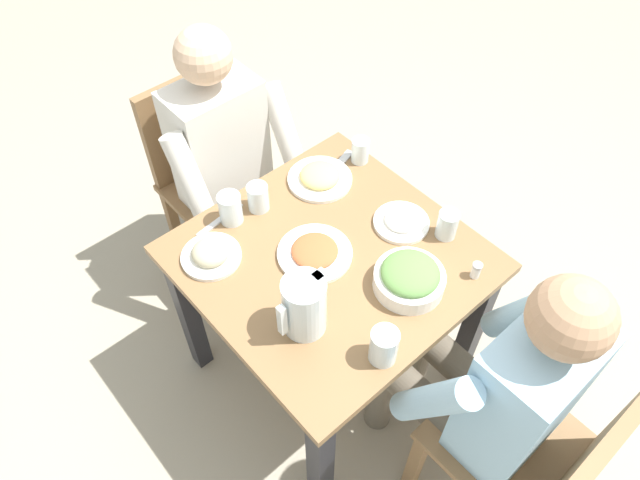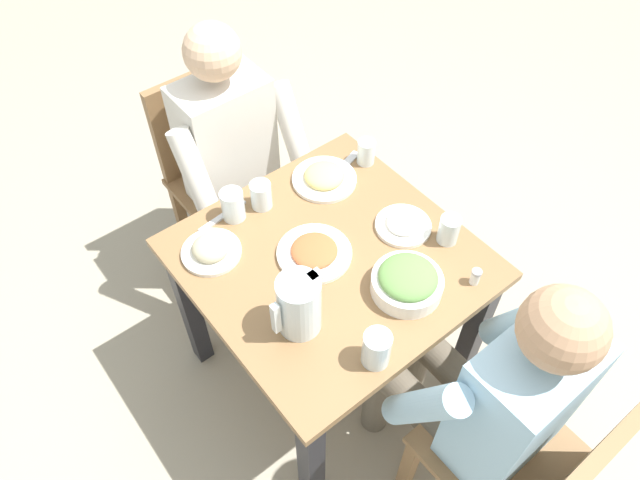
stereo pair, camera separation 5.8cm
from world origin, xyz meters
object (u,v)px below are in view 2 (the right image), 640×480
object	(u,v)px
water_glass_near_right	(366,152)
water_glass_near_left	(449,230)
chair_near	(218,166)
plate_beans	(211,249)
plate_yoghurt	(403,224)
chair_far	(530,467)
salad_bowl	(407,281)
diner_far	(484,389)
water_glass_far_right	(261,195)
salt_shaker	(475,277)
plate_fries	(324,177)
diner_near	(242,167)
water_pitcher	(299,305)
water_glass_far_left	(233,205)
plate_rice_curry	(314,252)
water_glass_by_pitcher	(376,349)
dining_table	(329,281)

from	to	relation	value
water_glass_near_right	water_glass_near_left	distance (m)	0.42
chair_near	plate_beans	world-z (taller)	chair_near
plate_yoghurt	chair_far	bearing A→B (deg)	76.42
plate_yoghurt	plate_beans	xyz separation A→B (m)	(0.53, -0.29, 0.00)
salad_bowl	plate_yoghurt	distance (m)	0.24
chair_near	salad_bowl	distance (m)	1.04
diner_far	water_glass_far_right	xyz separation A→B (m)	(0.12, -0.87, 0.13)
chair_far	salt_shaker	bearing A→B (deg)	-113.47
plate_fries	water_glass_near_left	xyz separation A→B (m)	(-0.14, 0.44, 0.03)
diner_far	water_glass_far_right	size ratio (longest dim) A/B	12.30
diner_near	salad_bowl	size ratio (longest dim) A/B	5.58
water_pitcher	water_glass_far_left	bearing A→B (deg)	-100.01
diner_near	plate_fries	world-z (taller)	diner_near
water_pitcher	chair_far	bearing A→B (deg)	114.86
water_glass_near_left	water_pitcher	bearing A→B (deg)	-4.37
plate_rice_curry	salad_bowl	bearing A→B (deg)	115.64
water_pitcher	water_glass_far_left	size ratio (longest dim) A/B	1.80
plate_yoghurt	water_glass_near_left	world-z (taller)	water_glass_near_left
water_glass_far_right	water_glass_by_pitcher	size ratio (longest dim) A/B	0.83
plate_fries	dining_table	bearing A→B (deg)	54.30
diner_far	water_pitcher	size ratio (longest dim) A/B	6.08
dining_table	salad_bowl	world-z (taller)	salad_bowl
water_glass_by_pitcher	chair_near	bearing A→B (deg)	-98.90
diner_near	water_glass_near_right	bearing A→B (deg)	134.16
water_pitcher	salt_shaker	xyz separation A→B (m)	(-0.48, 0.20, -0.07)
water_glass_near_right	plate_yoghurt	bearing A→B (deg)	70.46
salad_bowl	plate_yoghurt	size ratio (longest dim) A/B	1.17
chair_far	water_glass_far_right	world-z (taller)	chair_far
dining_table	water_glass_near_right	xyz separation A→B (m)	(-0.36, -0.25, 0.18)
plate_fries	plate_yoghurt	xyz separation A→B (m)	(-0.06, 0.32, -0.00)
plate_rice_curry	dining_table	bearing A→B (deg)	134.47
plate_beans	water_glass_far_left	bearing A→B (deg)	-148.61
dining_table	water_glass_near_left	world-z (taller)	water_glass_near_left
diner_near	plate_yoghurt	size ratio (longest dim) A/B	6.51
water_glass_far_right	water_glass_near_left	bearing A→B (deg)	127.46
chair_far	salad_bowl	xyz separation A→B (m)	(-0.01, -0.54, 0.27)
salad_bowl	plate_fries	size ratio (longest dim) A/B	0.95
diner_near	salt_shaker	xyz separation A→B (m)	(-0.22, 0.90, 0.11)
diner_near	water_glass_far_left	xyz separation A→B (m)	(0.19, 0.25, 0.13)
plate_yoghurt	diner_far	bearing A→B (deg)	71.36
salt_shaker	plate_yoghurt	bearing A→B (deg)	-86.90
salad_bowl	water_glass_near_right	distance (m)	0.55
plate_fries	plate_beans	bearing A→B (deg)	3.76
plate_yoghurt	water_glass_near_left	size ratio (longest dim) A/B	1.87
water_glass_by_pitcher	water_glass_near_right	distance (m)	0.76
dining_table	chair_near	world-z (taller)	chair_near
chair_far	water_glass_by_pitcher	xyz separation A→B (m)	(0.21, -0.43, 0.28)
chair_far	water_glass_far_left	size ratio (longest dim) A/B	8.14
plate_yoghurt	water_glass_near_left	bearing A→B (deg)	120.59
chair_far	plate_beans	xyz separation A→B (m)	(0.35, -1.00, 0.24)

